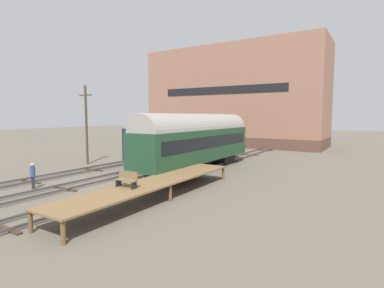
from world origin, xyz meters
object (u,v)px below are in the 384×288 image
train_car_green (198,139)px  person_worker (33,173)px  train_car_navy (187,134)px  utility_pole (86,124)px  bench (127,179)px

train_car_green → person_worker: bearing=-117.0°
train_car_navy → person_worker: bearing=-96.5°
train_car_navy → person_worker: (-1.92, -16.95, -1.94)m
person_worker → utility_pole: bearing=122.0°
utility_pole → bench: bearing=-31.5°
train_car_navy → utility_pole: bearing=-135.3°
bench → person_worker: bench is taller
train_car_navy → bench: train_car_navy is taller
train_car_green → utility_pole: (-11.98, -2.80, 1.29)m
bench → utility_pole: (-14.26, 8.74, 2.71)m
bench → utility_pole: utility_pole is taller
train_car_green → bench: 11.86m
person_worker → utility_pole: utility_pole is taller
train_car_navy → bench: 17.72m
bench → utility_pole: bearing=148.5°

